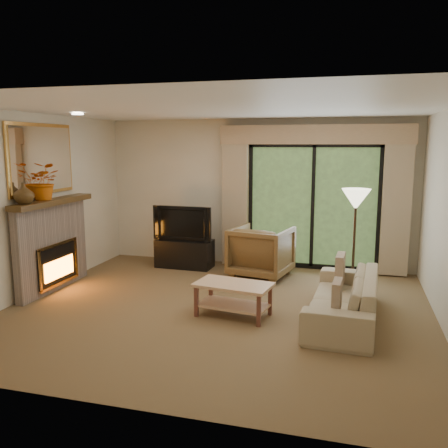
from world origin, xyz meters
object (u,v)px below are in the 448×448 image
(media_console, at_px, (185,253))
(coffee_table, at_px, (233,300))
(armchair, at_px, (261,252))
(sofa, at_px, (344,297))

(media_console, xyz_separation_m, coffee_table, (1.44, -2.13, -0.03))
(armchair, bearing_deg, sofa, 140.28)
(media_console, xyz_separation_m, sofa, (2.79, -1.91, 0.04))
(sofa, distance_m, coffee_table, 1.37)
(media_console, height_order, armchair, armchair)
(armchair, bearing_deg, media_console, 1.04)
(sofa, bearing_deg, armchair, -137.63)
(media_console, bearing_deg, coffee_table, -54.31)
(coffee_table, bearing_deg, sofa, 17.85)
(sofa, xyz_separation_m, coffee_table, (-1.35, -0.22, -0.08))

